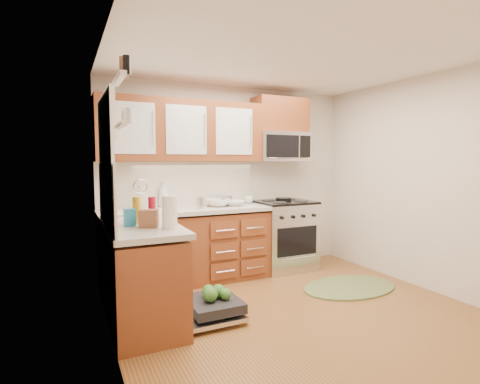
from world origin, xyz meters
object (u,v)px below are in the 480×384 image
skillet (283,199)px  stock_pot (225,200)px  bowl_b (218,203)px  paper_towel_roll (170,212)px  upper_cabinets (182,131)px  dishwasher (209,309)px  rug (350,287)px  bowl_a (234,203)px  cutting_board (218,205)px  sink (144,222)px  range (284,235)px  microwave (281,147)px  cup (248,199)px

skillet → stock_pot: bearing=173.0°
skillet → bowl_b: bearing=-177.8°
stock_pot → paper_towel_roll: size_ratio=0.71×
upper_cabinets → dishwasher: size_ratio=2.93×
rug → bowl_a: size_ratio=4.52×
cutting_board → skillet: bearing=0.3°
paper_towel_roll → sink: bearing=90.0°
stock_pot → range: bearing=-11.6°
microwave → paper_towel_roll: (-1.93, -1.32, -0.63)m
stock_pot → bowl_a: 0.17m
upper_cabinets → bowl_b: 1.00m
range → microwave: size_ratio=1.25×
sink → skillet: (1.95, 0.07, 0.17)m
sink → dishwasher: 1.38m
dishwasher → cutting_board: bearing=64.1°
microwave → cup: (-0.48, 0.05, -0.72)m
skillet → paper_towel_roll: size_ratio=0.76×
rug → cutting_board: bearing=139.0°
skillet → stock_pot: (-0.85, 0.11, 0.02)m
sink → paper_towel_roll: (0.00, -1.19, 0.27)m
cutting_board → cup: cup is taller
bowl_a → stock_pot: bearing=114.3°
paper_towel_roll → bowl_b: size_ratio=0.96×
rug → paper_towel_roll: size_ratio=4.22×
upper_cabinets → skillet: size_ratio=9.43×
range → sink: bearing=-179.7°
stock_pot → paper_towel_roll: 1.76m
upper_cabinets → cutting_board: (0.44, -0.08, -0.94)m
upper_cabinets → paper_towel_roll: upper_cabinets is taller
dishwasher → skillet: skillet is taller
dishwasher → bowl_b: 1.55m
upper_cabinets → bowl_a: upper_cabinets is taller
bowl_b → stock_pot: bearing=42.9°
cup → microwave: bearing=-5.7°
skillet → cutting_board: bearing=-179.7°
range → cup: (-0.48, 0.17, 0.50)m
dishwasher → cutting_board: 1.56m
cutting_board → bowl_a: bearing=-12.3°
range → sink: size_ratio=1.53×
rug → stock_pot: (-1.11, 1.19, 0.98)m
microwave → rug: bearing=-76.3°
sink → stock_pot: size_ratio=3.05×
range → bowl_b: size_ratio=3.20×
stock_pot → bowl_b: (-0.16, -0.14, -0.01)m
microwave → dishwasher: size_ratio=1.09×
range → stock_pot: size_ratio=4.67×
paper_towel_roll → cup: bearing=43.4°
stock_pot → cup: bearing=-0.4°
dishwasher → cutting_board: size_ratio=2.70×
stock_pot → bowl_b: size_ratio=0.68×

